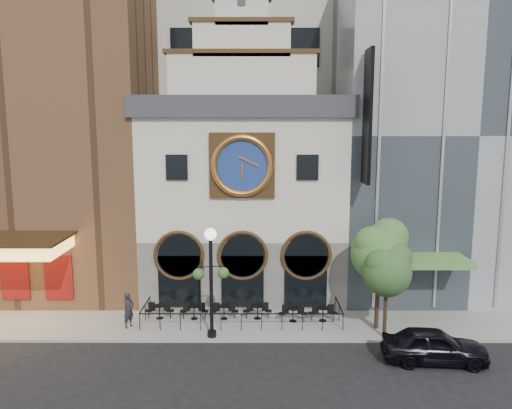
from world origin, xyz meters
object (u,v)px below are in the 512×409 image
at_px(bistro_4, 293,313).
at_px(car_right, 434,346).
at_px(pedestrian, 129,310).
at_px(tree_right, 380,249).
at_px(bistro_1, 194,311).
at_px(bistro_2, 224,311).
at_px(bistro_5, 323,313).
at_px(bistro_0, 160,310).
at_px(bistro_3, 258,311).
at_px(tree_left, 388,268).
at_px(lamppost, 211,270).

height_order(bistro_4, car_right, car_right).
bearing_deg(pedestrian, tree_right, -61.18).
relative_size(bistro_1, car_right, 0.34).
bearing_deg(bistro_2, bistro_5, -2.93).
relative_size(bistro_0, bistro_2, 1.00).
xyz_separation_m(bistro_4, bistro_5, (1.64, 0.06, 0.00)).
distance_m(bistro_2, bistro_4, 3.80).
xyz_separation_m(bistro_3, tree_left, (6.45, -2.34, 3.11)).
xyz_separation_m(bistro_0, tree_right, (11.75, -1.23, 3.82)).
xyz_separation_m(bistro_0, bistro_4, (7.36, -0.40, 0.00)).
bearing_deg(car_right, tree_left, 38.08).
height_order(bistro_2, tree_right, tree_right).
xyz_separation_m(bistro_4, pedestrian, (-8.75, -0.79, 0.48)).
bearing_deg(bistro_5, car_right, -44.99).
height_order(bistro_2, car_right, car_right).
xyz_separation_m(bistro_3, bistro_5, (3.57, -0.32, 0.00)).
height_order(bistro_4, pedestrian, pedestrian).
bearing_deg(lamppost, bistro_3, 36.92).
bearing_deg(bistro_4, tree_right, -10.73).
height_order(bistro_4, tree_left, tree_left).
height_order(bistro_1, tree_right, tree_right).
bearing_deg(bistro_4, bistro_2, 174.97).
relative_size(bistro_2, bistro_4, 1.00).
xyz_separation_m(bistro_1, pedestrian, (-3.32, -1.13, 0.48)).
distance_m(bistro_0, bistro_4, 7.37).
distance_m(bistro_1, bistro_2, 1.64).
distance_m(car_right, tree_left, 4.16).
xyz_separation_m(bistro_4, tree_left, (4.52, -1.97, 3.11)).
distance_m(pedestrian, tree_right, 13.56).
height_order(bistro_4, lamppost, lamppost).
distance_m(bistro_1, pedestrian, 3.54).
relative_size(car_right, lamppost, 0.84).
bearing_deg(bistro_0, bistro_2, -1.04).
xyz_separation_m(bistro_2, pedestrian, (-4.96, -1.12, 0.48)).
height_order(bistro_1, tree_left, tree_left).
bearing_deg(tree_right, bistro_3, 169.22).
distance_m(bistro_1, lamppost, 3.99).
bearing_deg(bistro_1, car_right, -22.46).
bearing_deg(pedestrian, bistro_1, -42.24).
bearing_deg(tree_left, bistro_5, 144.91).
height_order(lamppost, tree_right, tree_right).
relative_size(bistro_5, tree_right, 0.27).
xyz_separation_m(bistro_2, tree_left, (8.30, -2.30, 3.11)).
bearing_deg(bistro_0, lamppost, -37.68).
relative_size(car_right, pedestrian, 2.48).
height_order(bistro_0, tree_right, tree_right).
distance_m(bistro_5, pedestrian, 10.43).
bearing_deg(bistro_1, bistro_2, -0.25).
bearing_deg(bistro_0, pedestrian, -139.62).
relative_size(bistro_3, bistro_5, 1.00).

